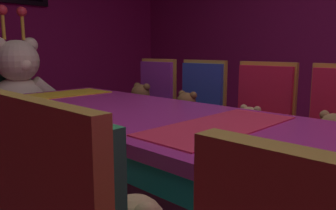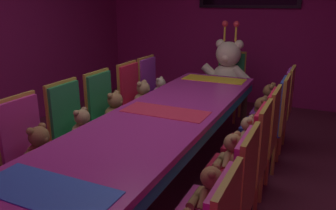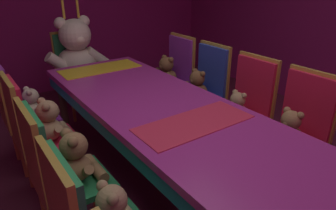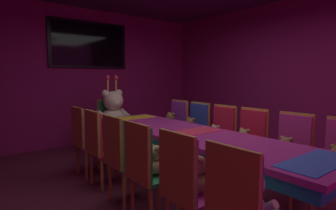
{
  "view_description": "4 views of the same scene",
  "coord_description": "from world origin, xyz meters",
  "px_view_note": "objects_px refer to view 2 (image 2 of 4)",
  "views": [
    {
      "loc": [
        -1.15,
        -0.8,
        1.06
      ],
      "look_at": [
        -0.18,
        0.14,
        0.84
      ],
      "focal_mm": 35.47,
      "sensor_mm": 36.0,
      "label": 1
    },
    {
      "loc": [
        1.22,
        -2.56,
        1.68
      ],
      "look_at": [
        -0.1,
        0.27,
        0.72
      ],
      "focal_mm": 35.97,
      "sensor_mm": 36.0,
      "label": 2
    },
    {
      "loc": [
        -1.13,
        -1.3,
        1.62
      ],
      "look_at": [
        -0.15,
        0.07,
        0.88
      ],
      "focal_mm": 32.67,
      "sensor_mm": 36.0,
      "label": 3
    },
    {
      "loc": [
        -2.17,
        -2.35,
        1.4
      ],
      "look_at": [
        0.06,
        0.55,
        1.02
      ],
      "focal_mm": 28.98,
      "sensor_mm": 36.0,
      "label": 4
    }
  ],
  "objects_px": {
    "chair_right_5": "(282,101)",
    "throne_chair": "(230,78)",
    "teddy_right_3": "(247,132)",
    "chair_right_1": "(233,192)",
    "chair_left_3": "(104,108)",
    "chair_left_4": "(133,95)",
    "chair_left_5": "(151,86)",
    "teddy_right_5": "(269,99)",
    "chair_right_4": "(276,114)",
    "teddy_left_2": "(83,126)",
    "chair_right_2": "(251,154)",
    "banquet_table": "(165,121)",
    "teddy_left_3": "(116,109)",
    "chair_left_1": "(27,145)",
    "teddy_left_1": "(41,148)",
    "chair_left_2": "(71,123)",
    "teddy_right_1": "(210,189)",
    "teddy_right_2": "(232,153)",
    "king_teddy_bear": "(227,69)",
    "chair_right_3": "(264,132)",
    "teddy_left_4": "(144,96)",
    "teddy_right_4": "(261,113)"
  },
  "relations": [
    {
      "from": "chair_left_2",
      "to": "teddy_right_5",
      "type": "height_order",
      "value": "chair_left_2"
    },
    {
      "from": "throne_chair",
      "to": "chair_right_1",
      "type": "bearing_deg",
      "value": 15.29
    },
    {
      "from": "teddy_left_2",
      "to": "throne_chair",
      "type": "height_order",
      "value": "throne_chair"
    },
    {
      "from": "teddy_right_1",
      "to": "teddy_right_3",
      "type": "bearing_deg",
      "value": -89.87
    },
    {
      "from": "chair_left_4",
      "to": "chair_right_4",
      "type": "height_order",
      "value": "same"
    },
    {
      "from": "teddy_left_2",
      "to": "teddy_right_2",
      "type": "relative_size",
      "value": 1.04
    },
    {
      "from": "chair_right_2",
      "to": "teddy_left_1",
      "type": "bearing_deg",
      "value": 20.8
    },
    {
      "from": "teddy_right_3",
      "to": "chair_left_1",
      "type": "bearing_deg",
      "value": 35.37
    },
    {
      "from": "chair_left_2",
      "to": "king_teddy_bear",
      "type": "height_order",
      "value": "king_teddy_bear"
    },
    {
      "from": "chair_left_3",
      "to": "chair_left_4",
      "type": "height_order",
      "value": "same"
    },
    {
      "from": "teddy_left_2",
      "to": "king_teddy_bear",
      "type": "bearing_deg",
      "value": 73.17
    },
    {
      "from": "chair_left_3",
      "to": "chair_left_5",
      "type": "distance_m",
      "value": 1.07
    },
    {
      "from": "chair_left_5",
      "to": "teddy_right_2",
      "type": "relative_size",
      "value": 3.3
    },
    {
      "from": "chair_left_4",
      "to": "teddy_right_3",
      "type": "relative_size",
      "value": 3.62
    },
    {
      "from": "teddy_left_3",
      "to": "king_teddy_bear",
      "type": "distance_m",
      "value": 1.94
    },
    {
      "from": "teddy_right_3",
      "to": "chair_right_1",
      "type": "bearing_deg",
      "value": 97.8
    },
    {
      "from": "teddy_left_2",
      "to": "teddy_right_5",
      "type": "bearing_deg",
      "value": 48.46
    },
    {
      "from": "chair_left_2",
      "to": "teddy_left_3",
      "type": "distance_m",
      "value": 0.55
    },
    {
      "from": "teddy_left_2",
      "to": "teddy_right_2",
      "type": "distance_m",
      "value": 1.38
    },
    {
      "from": "chair_right_2",
      "to": "teddy_right_5",
      "type": "distance_m",
      "value": 1.57
    },
    {
      "from": "throne_chair",
      "to": "teddy_right_1",
      "type": "bearing_deg",
      "value": 12.75
    },
    {
      "from": "chair_left_5",
      "to": "teddy_right_3",
      "type": "distance_m",
      "value": 1.85
    },
    {
      "from": "chair_right_4",
      "to": "teddy_right_4",
      "type": "height_order",
      "value": "chair_right_4"
    },
    {
      "from": "throne_chair",
      "to": "chair_right_5",
      "type": "bearing_deg",
      "value": 43.1
    },
    {
      "from": "banquet_table",
      "to": "teddy_left_2",
      "type": "relative_size",
      "value": 10.87
    },
    {
      "from": "chair_left_2",
      "to": "throne_chair",
      "type": "distance_m",
      "value": 2.65
    },
    {
      "from": "banquet_table",
      "to": "chair_left_1",
      "type": "height_order",
      "value": "chair_left_1"
    },
    {
      "from": "teddy_right_2",
      "to": "king_teddy_bear",
      "type": "xyz_separation_m",
      "value": [
        -0.68,
        2.3,
        0.19
      ]
    },
    {
      "from": "chair_left_4",
      "to": "chair_right_2",
      "type": "height_order",
      "value": "same"
    },
    {
      "from": "teddy_left_3",
      "to": "chair_right_4",
      "type": "xyz_separation_m",
      "value": [
        1.54,
        0.56,
        -0.0
      ]
    },
    {
      "from": "teddy_right_5",
      "to": "king_teddy_bear",
      "type": "distance_m",
      "value": 1.04
    },
    {
      "from": "throne_chair",
      "to": "chair_right_3",
      "type": "bearing_deg",
      "value": 22.71
    },
    {
      "from": "chair_right_4",
      "to": "teddy_right_5",
      "type": "height_order",
      "value": "chair_right_4"
    },
    {
      "from": "chair_right_3",
      "to": "chair_right_5",
      "type": "bearing_deg",
      "value": -91.43
    },
    {
      "from": "chair_right_5",
      "to": "throne_chair",
      "type": "xyz_separation_m",
      "value": [
        -0.85,
        0.91,
        0.0
      ]
    },
    {
      "from": "throne_chair",
      "to": "teddy_right_5",
      "type": "bearing_deg",
      "value": 37.77
    },
    {
      "from": "chair_left_4",
      "to": "chair_left_3",
      "type": "bearing_deg",
      "value": -91.32
    },
    {
      "from": "chair_left_1",
      "to": "king_teddy_bear",
      "type": "relative_size",
      "value": 1.02
    },
    {
      "from": "chair_right_4",
      "to": "king_teddy_bear",
      "type": "relative_size",
      "value": 1.02
    },
    {
      "from": "chair_left_1",
      "to": "teddy_left_4",
      "type": "distance_m",
      "value": 1.65
    },
    {
      "from": "chair_left_4",
      "to": "chair_right_4",
      "type": "distance_m",
      "value": 1.68
    },
    {
      "from": "chair_left_5",
      "to": "teddy_right_5",
      "type": "distance_m",
      "value": 1.54
    },
    {
      "from": "chair_right_2",
      "to": "chair_right_5",
      "type": "height_order",
      "value": "same"
    },
    {
      "from": "chair_right_4",
      "to": "chair_left_5",
      "type": "bearing_deg",
      "value": -16.98
    },
    {
      "from": "chair_left_3",
      "to": "teddy_left_4",
      "type": "relative_size",
      "value": 2.87
    },
    {
      "from": "teddy_left_3",
      "to": "chair_right_3",
      "type": "relative_size",
      "value": 0.35
    },
    {
      "from": "banquet_table",
      "to": "chair_right_4",
      "type": "bearing_deg",
      "value": 43.48
    },
    {
      "from": "chair_right_4",
      "to": "teddy_right_2",
      "type": "bearing_deg",
      "value": 80.56
    },
    {
      "from": "banquet_table",
      "to": "teddy_right_2",
      "type": "relative_size",
      "value": 11.32
    },
    {
      "from": "teddy_right_5",
      "to": "king_teddy_bear",
      "type": "bearing_deg",
      "value": -46.27
    }
  ]
}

